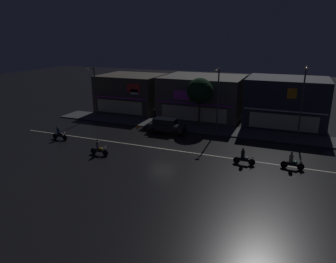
% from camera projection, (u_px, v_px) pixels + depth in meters
% --- Properties ---
extents(ground_plane, '(140.00, 140.00, 0.00)m').
position_uv_depth(ground_plane, '(162.00, 149.00, 31.20)').
color(ground_plane, black).
extents(lane_divider_stripe, '(34.06, 0.16, 0.01)m').
position_uv_depth(lane_divider_stripe, '(162.00, 149.00, 31.19)').
color(lane_divider_stripe, beige).
rests_on(lane_divider_stripe, ground).
extents(sidewalk_far, '(35.86, 3.82, 0.14)m').
position_uv_depth(sidewalk_far, '(188.00, 127.00, 38.42)').
color(sidewalk_far, '#424447').
rests_on(sidewalk_far, ground).
extents(storefront_left_block, '(9.41, 7.58, 5.90)m').
position_uv_depth(storefront_left_block, '(286.00, 102.00, 38.70)').
color(storefront_left_block, '#2D333D').
rests_on(storefront_left_block, ground).
extents(storefront_center_block, '(10.69, 8.81, 5.55)m').
position_uv_depth(storefront_center_block, '(203.00, 96.00, 43.17)').
color(storefront_center_block, '#56514C').
rests_on(storefront_center_block, ground).
extents(storefront_right_block, '(8.81, 7.84, 5.33)m').
position_uv_depth(storefront_right_block, '(132.00, 93.00, 46.63)').
color(storefront_right_block, '#4C443A').
rests_on(storefront_right_block, ground).
extents(streetlamp_west, '(0.44, 1.64, 6.63)m').
position_uv_depth(streetlamp_west, '(94.00, 87.00, 42.44)').
color(streetlamp_west, '#47494C').
rests_on(streetlamp_west, sidewalk_far).
extents(streetlamp_mid, '(0.44, 1.64, 7.24)m').
position_uv_depth(streetlamp_mid, '(217.00, 95.00, 35.03)').
color(streetlamp_mid, '#47494C').
rests_on(streetlamp_mid, sidewalk_far).
extents(streetlamp_east, '(0.44, 1.64, 7.71)m').
position_uv_depth(streetlamp_east, '(303.00, 97.00, 32.66)').
color(streetlamp_east, '#47494C').
rests_on(streetlamp_east, sidewalk_far).
extents(pedestrian_on_sidewalk, '(0.41, 0.41, 1.78)m').
position_uv_depth(pedestrian_on_sidewalk, '(155.00, 116.00, 39.92)').
color(pedestrian_on_sidewalk, '#232328').
rests_on(pedestrian_on_sidewalk, sidewalk_far).
extents(street_tree, '(3.10, 3.10, 5.91)m').
position_uv_depth(street_tree, '(200.00, 91.00, 37.19)').
color(street_tree, '#473323').
rests_on(street_tree, sidewalk_far).
extents(parked_car_near_kerb, '(4.30, 1.98, 1.67)m').
position_uv_depth(parked_car_near_kerb, '(166.00, 125.00, 36.16)').
color(parked_car_near_kerb, black).
rests_on(parked_car_near_kerb, ground).
extents(motorcycle_lead, '(1.90, 0.60, 1.52)m').
position_uv_depth(motorcycle_lead, '(59.00, 134.00, 33.84)').
color(motorcycle_lead, black).
rests_on(motorcycle_lead, ground).
extents(motorcycle_following, '(1.90, 0.60, 1.52)m').
position_uv_depth(motorcycle_following, '(99.00, 148.00, 29.42)').
color(motorcycle_following, black).
rests_on(motorcycle_following, ground).
extents(motorcycle_opposite_lane, '(1.90, 0.60, 1.52)m').
position_uv_depth(motorcycle_opposite_lane, '(292.00, 162.00, 26.28)').
color(motorcycle_opposite_lane, black).
rests_on(motorcycle_opposite_lane, ground).
extents(motorcycle_trailing_far, '(1.90, 0.60, 1.52)m').
position_uv_depth(motorcycle_trailing_far, '(244.00, 158.00, 27.21)').
color(motorcycle_trailing_far, black).
rests_on(motorcycle_trailing_far, ground).
extents(traffic_cone, '(0.36, 0.36, 0.55)m').
position_uv_depth(traffic_cone, '(138.00, 126.00, 38.12)').
color(traffic_cone, orange).
rests_on(traffic_cone, ground).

